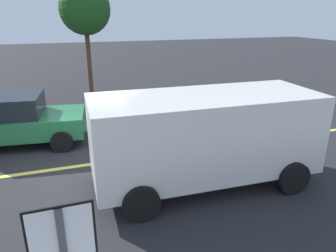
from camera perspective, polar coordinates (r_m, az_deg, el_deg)
ground_plane at (r=9.00m, az=-15.81°, el=-6.99°), size 80.00×80.00×0.00m
lane_marking_centre at (r=9.54m, az=2.46°, el=-4.61°), size 28.00×0.16×0.01m
white_van at (r=7.40m, az=6.52°, el=-1.49°), size 5.26×2.39×2.20m
car_green_behind_van at (r=10.91m, az=-25.70°, el=0.99°), size 4.19×2.44×1.57m
tree_left_verge at (r=15.30m, az=-14.70°, el=19.54°), size 2.24×2.24×5.21m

